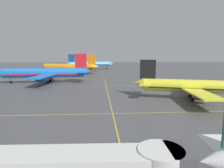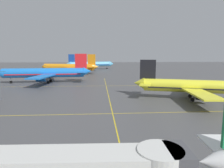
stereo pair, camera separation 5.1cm
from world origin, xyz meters
TOP-DOWN VIEW (x-y plane):
  - airliner_second_row at (23.67, 45.23)m, footprint 34.05×29.08m
  - airliner_third_row at (-26.03, 80.97)m, footprint 40.39×34.80m
  - airliner_far_left_stand at (-21.62, 120.45)m, footprint 38.69×33.06m
  - airliner_far_right_stand at (-9.81, 156.84)m, footprint 39.29×33.37m
  - taxiway_markings at (0.00, 34.38)m, footprint 158.19×120.05m

SIDE VIEW (x-z plane):
  - taxiway_markings at x=0.00m, z-range 0.00..0.01m
  - airliner_second_row at x=23.67m, z-range -1.71..9.10m
  - airliner_far_right_stand at x=-9.81m, z-range -1.95..10.35m
  - airliner_far_left_stand at x=-21.62m, z-range -1.95..10.35m
  - airliner_third_row at x=-26.03m, z-range -1.99..10.57m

